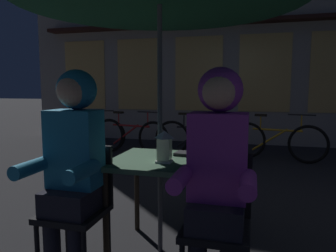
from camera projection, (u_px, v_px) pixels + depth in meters
The scene contains 13 objects.
ground_plane at pixel (160, 251), 2.50m from camera, with size 60.00×60.00×0.00m, color #232326.
cafe_table at pixel (160, 172), 2.42m from camera, with size 0.72×0.72×0.74m.
lantern at pixel (164, 146), 2.28m from camera, with size 0.11×0.11×0.23m.
chair_left at pixel (79, 201), 2.21m from camera, with size 0.40×0.40×0.87m.
chair_right at pixel (217, 216), 1.96m from camera, with size 0.40×0.40×0.87m.
person_left_hooded at pixel (73, 153), 2.11m from camera, with size 0.45×0.56×1.40m.
person_right_hooded at pixel (218, 161), 1.86m from camera, with size 0.45×0.56×1.40m.
shopfront_building at pixel (233, 8), 7.26m from camera, with size 10.00×0.93×6.20m.
bicycle_nearest at pixel (85, 134), 6.40m from camera, with size 1.67×0.32×0.84m.
bicycle_second at pixel (131, 136), 6.19m from camera, with size 1.65×0.40×0.84m.
bicycle_third at pixel (199, 138), 5.94m from camera, with size 1.68×0.15×0.84m.
bicycle_fourth at pixel (276, 141), 5.56m from camera, with size 1.66×0.38×0.84m.
book at pixel (188, 154), 2.53m from camera, with size 0.20×0.14×0.02m, color black.
Camera 1 is at (0.67, -2.26, 1.28)m, focal length 33.90 mm.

